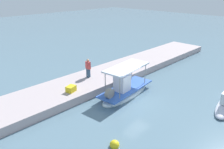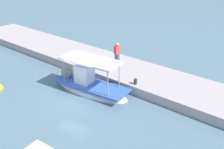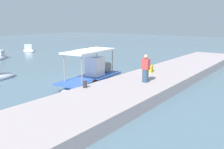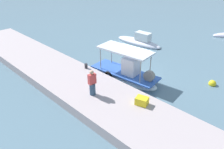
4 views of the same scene
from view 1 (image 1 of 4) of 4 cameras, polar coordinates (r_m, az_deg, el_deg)
The scene contains 7 objects.
ground_plane at distance 18.24m, azimuth 4.95°, elevation -6.40°, with size 120.00×120.00×0.00m, color slate.
dock_quay at distance 20.98m, azimuth -4.56°, elevation -1.49°, with size 36.00×4.32×0.67m, color #B2A1A3.
main_fishing_boat at distance 18.81m, azimuth 3.37°, elevation -3.95°, with size 5.95×2.49×2.84m.
fisherman_near_bollard at distance 20.63m, azimuth -6.08°, elevation 1.43°, with size 0.43×0.53×1.76m.
mooring_bollard at distance 21.55m, azimuth 4.32°, elevation 0.69°, with size 0.24×0.24×0.39m, color #2D2D33.
cargo_crate at distance 18.18m, azimuth -10.38°, elevation -3.58°, with size 0.73×0.58×0.47m, color gold.
marker_buoy at distance 13.38m, azimuth 0.64°, elevation -17.42°, with size 0.56×0.56×0.56m.
Camera 1 is at (12.52, 10.16, 8.54)m, focal length 35.95 mm.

